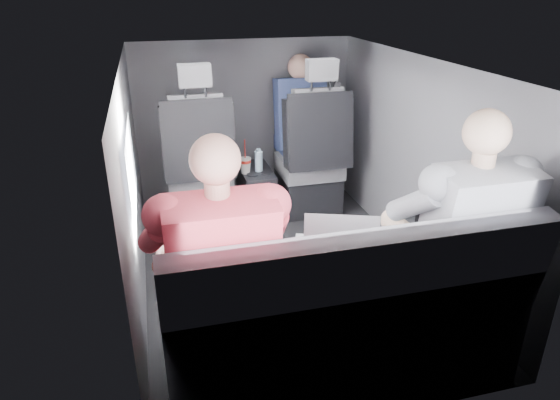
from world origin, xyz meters
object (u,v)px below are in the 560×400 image
object	(u,v)px
water_bottle	(259,161)
passenger_rear_left	(218,272)
front_seat_left	(199,176)
laptop_black	(441,225)
passenger_front_right	(300,116)
laptop_silver	(333,245)
front_seat_right	(311,166)
soda_cup	(245,165)
center_console	(256,192)
passenger_rear_right	(454,239)
rear_bench	(345,331)
laptop_white	(212,256)

from	to	relation	value
water_bottle	passenger_rear_left	xyz separation A→B (m)	(-0.57, -1.81, 0.17)
front_seat_left	water_bottle	bearing A→B (deg)	-0.19
laptop_black	passenger_rear_left	distance (m)	1.17
passenger_rear_left	passenger_front_right	world-z (taller)	passenger_rear_left
laptop_silver	passenger_front_right	bearing A→B (deg)	77.94
front_seat_right	laptop_silver	bearing A→B (deg)	-104.71
laptop_silver	passenger_rear_left	xyz separation A→B (m)	(-0.56, -0.13, 0.02)
soda_cup	passenger_front_right	bearing A→B (deg)	28.56
center_console	passenger_rear_right	size ratio (longest dim) A/B	0.37
center_console	front_seat_right	bearing A→B (deg)	-5.07
rear_bench	laptop_white	size ratio (longest dim) A/B	4.81
laptop_white	laptop_silver	xyz separation A→B (m)	(0.56, -0.05, 0.00)
rear_bench	laptop_silver	distance (m)	0.39
front_seat_right	laptop_white	distance (m)	1.93
passenger_front_right	laptop_silver	bearing A→B (deg)	-102.06
passenger_rear_right	front_seat_left	bearing A→B (deg)	119.27
soda_cup	passenger_rear_left	bearing A→B (deg)	-104.35
passenger_rear_left	soda_cup	bearing A→B (deg)	75.65
front_seat_left	passenger_front_right	bearing A→B (deg)	16.46
front_seat_right	passenger_rear_left	world-z (taller)	passenger_rear_left
front_seat_right	passenger_front_right	xyz separation A→B (m)	(-0.03, 0.26, 0.35)
passenger_rear_left	passenger_rear_right	size ratio (longest dim) A/B	0.98
center_console	passenger_rear_left	distance (m)	1.98
rear_bench	laptop_white	xyz separation A→B (m)	(-0.56, 0.27, 0.32)
laptop_black	passenger_rear_right	bearing A→B (deg)	-102.96
rear_bench	laptop_black	xyz separation A→B (m)	(0.60, 0.27, 0.33)
front_seat_left	soda_cup	distance (m)	0.36
soda_cup	passenger_rear_left	distance (m)	1.85
center_console	passenger_front_right	size ratio (longest dim) A/B	0.59
front_seat_right	laptop_silver	size ratio (longest dim) A/B	3.15
laptop_silver	laptop_black	distance (m)	0.60
laptop_black	passenger_rear_left	world-z (taller)	passenger_rear_left
center_console	passenger_front_right	bearing A→B (deg)	27.28
laptop_silver	passenger_rear_right	xyz separation A→B (m)	(0.55, -0.13, 0.03)
center_console	passenger_rear_right	bearing A→B (deg)	-73.04
laptop_black	laptop_silver	bearing A→B (deg)	-175.44
rear_bench	laptop_silver	size ratio (longest dim) A/B	3.98
soda_cup	passenger_rear_right	size ratio (longest dim) A/B	0.21
front_seat_right	center_console	distance (m)	0.49
soda_cup	laptop_silver	distance (m)	1.66
front_seat_left	laptop_black	xyz separation A→B (m)	(1.05, -1.63, 0.24)
passenger_rear_right	water_bottle	bearing A→B (deg)	106.84
front_seat_left	soda_cup	bearing A→B (deg)	-3.72
water_bottle	passenger_front_right	world-z (taller)	passenger_front_right
front_seat_left	passenger_rear_right	distance (m)	2.09
front_seat_right	passenger_rear_right	distance (m)	1.83
front_seat_right	passenger_rear_right	world-z (taller)	passenger_rear_right
laptop_black	center_console	bearing A→B (deg)	109.91
laptop_silver	water_bottle	bearing A→B (deg)	89.77
center_console	laptop_white	distance (m)	1.81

